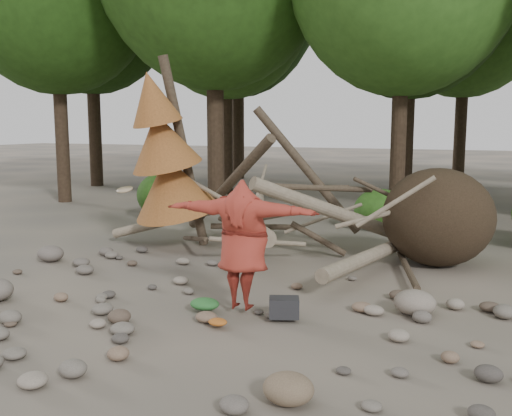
% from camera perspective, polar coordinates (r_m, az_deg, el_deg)
% --- Properties ---
extents(ground, '(120.00, 120.00, 0.00)m').
position_cam_1_polar(ground, '(8.77, -2.86, -10.48)').
color(ground, '#514C44').
rests_on(ground, ground).
extents(deadfall_pile, '(8.55, 5.24, 3.30)m').
position_cam_1_polar(deadfall_pile, '(11.97, 14.91, -0.96)').
color(deadfall_pile, '#332619').
rests_on(deadfall_pile, ground).
extents(dead_conifer, '(2.06, 2.16, 4.35)m').
position_cam_1_polar(dead_conifer, '(12.79, -8.98, 5.04)').
color(dead_conifer, '#4C3F30').
rests_on(dead_conifer, ground).
extents(bush_left, '(1.80, 1.80, 1.44)m').
position_cam_1_polar(bush_left, '(17.41, -8.91, 1.30)').
color(bush_left, '#244C14').
rests_on(bush_left, ground).
extents(bush_mid, '(1.40, 1.40, 1.12)m').
position_cam_1_polar(bush_mid, '(15.70, 12.30, -0.15)').
color(bush_mid, '#2F601B').
rests_on(bush_mid, ground).
extents(frisbee_thrower, '(3.49, 0.70, 1.95)m').
position_cam_1_polar(frisbee_thrower, '(8.52, -1.35, -3.66)').
color(frisbee_thrower, maroon).
rests_on(frisbee_thrower, ground).
extents(backpack, '(0.51, 0.42, 0.29)m').
position_cam_1_polar(backpack, '(8.41, 2.82, -10.28)').
color(backpack, black).
rests_on(backpack, ground).
extents(cloth_green, '(0.46, 0.38, 0.17)m').
position_cam_1_polar(cloth_green, '(8.81, -5.16, -9.84)').
color(cloth_green, '#28662C').
rests_on(cloth_green, ground).
extents(cloth_orange, '(0.27, 0.22, 0.10)m').
position_cam_1_polar(cloth_orange, '(8.14, -3.84, -11.63)').
color(cloth_orange, '#A6561C').
rests_on(cloth_orange, ground).
extents(boulder_front_right, '(0.54, 0.48, 0.32)m').
position_cam_1_polar(boulder_front_right, '(6.11, 3.26, -17.59)').
color(boulder_front_right, brown).
rests_on(boulder_front_right, ground).
extents(boulder_mid_right, '(0.63, 0.57, 0.38)m').
position_cam_1_polar(boulder_mid_right, '(8.98, 15.59, -9.08)').
color(boulder_mid_right, gray).
rests_on(boulder_mid_right, ground).
extents(boulder_mid_left, '(0.56, 0.50, 0.33)m').
position_cam_1_polar(boulder_mid_left, '(12.64, -19.86, -4.31)').
color(boulder_mid_left, '#675E57').
rests_on(boulder_mid_left, ground).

